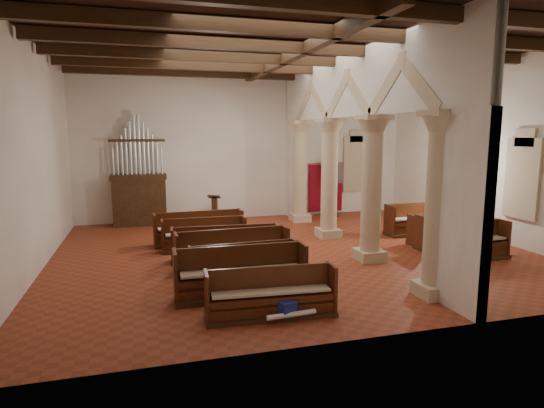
{
  "coord_description": "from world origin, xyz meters",
  "views": [
    {
      "loc": [
        -4.29,
        -12.82,
        3.6
      ],
      "look_at": [
        -0.52,
        0.5,
        1.42
      ],
      "focal_mm": 30.0,
      "sensor_mm": 36.0,
      "label": 1
    }
  ],
  "objects": [
    {
      "name": "processional_banner",
      "position": [
        3.67,
        5.15,
        0.82
      ],
      "size": [
        0.57,
        0.72,
        2.53
      ],
      "rotation": [
        0.0,
        0.0,
        -0.25
      ],
      "color": "#402814",
      "rests_on": "floor"
    },
    {
      "name": "dossal_curtain",
      "position": [
        3.5,
        5.92,
        1.17
      ],
      "size": [
        1.8,
        0.07,
        2.17
      ],
      "color": "maroon",
      "rests_on": "floor"
    },
    {
      "name": "ceiling",
      "position": [
        0.0,
        0.0,
        6.0
      ],
      "size": [
        14.0,
        14.0,
        0.0
      ],
      "primitive_type": "plane",
      "rotation": [
        3.14,
        0.0,
        0.0
      ],
      "color": "black",
      "rests_on": "wall_back"
    },
    {
      "name": "aisle_pew_3",
      "position": [
        4.85,
        1.04,
        0.38
      ],
      "size": [
        2.04,
        0.83,
        1.11
      ],
      "rotation": [
        0.0,
        0.0,
        0.04
      ],
      "color": "#402814",
      "rests_on": "floor"
    },
    {
      "name": "window_back",
      "position": [
        5.0,
        5.98,
        2.2
      ],
      "size": [
        1.0,
        0.03,
        2.2
      ],
      "primitive_type": "cube",
      "color": "#367B5F",
      "rests_on": "wall_back"
    },
    {
      "name": "aisle_pew_2",
      "position": [
        4.85,
        -0.35,
        0.33
      ],
      "size": [
        1.97,
        0.74,
        0.99
      ],
      "rotation": [
        0.0,
        0.0,
        0.04
      ],
      "color": "#402814",
      "rests_on": "floor"
    },
    {
      "name": "tube_heater_a",
      "position": [
        -1.68,
        -4.99,
        0.16
      ],
      "size": [
        1.01,
        0.18,
        0.1
      ],
      "primitive_type": "cylinder",
      "rotation": [
        0.0,
        1.57,
        0.08
      ],
      "color": "white",
      "rests_on": "floor"
    },
    {
      "name": "ceiling_beams",
      "position": [
        0.0,
        0.0,
        5.82
      ],
      "size": [
        13.8,
        11.8,
        0.3
      ],
      "primitive_type": null,
      "color": "#402814",
      "rests_on": "wall_back"
    },
    {
      "name": "hymnal_box_b",
      "position": [
        -1.06,
        -2.65,
        0.25
      ],
      "size": [
        0.35,
        0.32,
        0.29
      ],
      "primitive_type": "cube",
      "rotation": [
        0.0,
        0.0,
        0.32
      ],
      "color": "#163898",
      "rests_on": "floor"
    },
    {
      "name": "lectern",
      "position": [
        -1.63,
        4.99,
        0.49
      ],
      "size": [
        0.58,
        0.61,
        1.18
      ],
      "rotation": [
        0.0,
        0.0,
        -0.36
      ],
      "color": "#3A1D12",
      "rests_on": "floor"
    },
    {
      "name": "wall_front",
      "position": [
        0.0,
        -6.0,
        3.0
      ],
      "size": [
        14.0,
        0.02,
        6.0
      ],
      "primitive_type": "cube",
      "color": "white",
      "rests_on": "floor"
    },
    {
      "name": "nave_pew_5",
      "position": [
        -2.57,
        0.94,
        0.33
      ],
      "size": [
        2.59,
        0.7,
        0.99
      ],
      "rotation": [
        0.0,
        0.0,
        -0.02
      ],
      "color": "#402814",
      "rests_on": "floor"
    },
    {
      "name": "wall_left",
      "position": [
        -7.0,
        0.0,
        3.0
      ],
      "size": [
        0.02,
        12.0,
        6.0
      ],
      "primitive_type": "cube",
      "color": "white",
      "rests_on": "floor"
    },
    {
      "name": "arcade",
      "position": [
        1.8,
        0.0,
        3.56
      ],
      "size": [
        0.9,
        11.9,
        6.0
      ],
      "color": "#BCA98C",
      "rests_on": "floor"
    },
    {
      "name": "window_right_a",
      "position": [
        6.98,
        -1.5,
        2.2
      ],
      "size": [
        0.03,
        1.0,
        2.2
      ],
      "primitive_type": "cube",
      "color": "#367B5F",
      "rests_on": "wall_right"
    },
    {
      "name": "hymnal_box_a",
      "position": [
        -1.75,
        -4.89,
        0.25
      ],
      "size": [
        0.35,
        0.32,
        0.29
      ],
      "primitive_type": "cube",
      "rotation": [
        0.0,
        0.0,
        0.32
      ],
      "color": "#16259B",
      "rests_on": "floor"
    },
    {
      "name": "wall_right",
      "position": [
        7.0,
        0.0,
        3.0
      ],
      "size": [
        0.02,
        12.0,
        6.0
      ],
      "primitive_type": "cube",
      "color": "white",
      "rests_on": "floor"
    },
    {
      "name": "nave_pew_2",
      "position": [
        -2.03,
        -2.39,
        0.31
      ],
      "size": [
        2.69,
        0.76,
        0.95
      ],
      "rotation": [
        0.0,
        0.0,
        0.05
      ],
      "color": "#402814",
      "rests_on": "floor"
    },
    {
      "name": "pipe_organ",
      "position": [
        -4.5,
        5.5,
        1.37
      ],
      "size": [
        2.1,
        0.85,
        4.4
      ],
      "color": "#402814",
      "rests_on": "floor"
    },
    {
      "name": "nave_pew_0",
      "position": [
        -1.99,
        -4.61,
        0.32
      ],
      "size": [
        2.62,
        0.82,
        0.98
      ],
      "rotation": [
        0.0,
        0.0,
        -0.07
      ],
      "color": "#402814",
      "rests_on": "floor"
    },
    {
      "name": "hymnal_box_c",
      "position": [
        -1.08,
        -1.24,
        0.25
      ],
      "size": [
        0.37,
        0.34,
        0.3
      ],
      "primitive_type": "cube",
      "rotation": [
        0.0,
        0.0,
        0.39
      ],
      "color": "navy",
      "rests_on": "floor"
    },
    {
      "name": "wall_back",
      "position": [
        0.0,
        6.0,
        3.0
      ],
      "size": [
        14.0,
        0.02,
        6.0
      ],
      "primitive_type": "cube",
      "color": "white",
      "rests_on": "floor"
    },
    {
      "name": "nave_pew_1",
      "position": [
        -2.33,
        -3.38,
        0.38
      ],
      "size": [
        2.92,
        0.81,
        1.13
      ],
      "rotation": [
        0.0,
        0.0,
        -0.02
      ],
      "color": "#402814",
      "rests_on": "floor"
    },
    {
      "name": "nave_pew_6",
      "position": [
        -2.63,
        1.78,
        0.35
      ],
      "size": [
        2.92,
        0.88,
        1.06
      ],
      "rotation": [
        0.0,
        0.0,
        0.06
      ],
      "color": "#402814",
      "rests_on": "floor"
    },
    {
      "name": "nave_pew_4",
      "position": [
        -2.13,
        -0.33,
        0.32
      ],
      "size": [
        3.08,
        0.85,
        0.97
      ],
      "rotation": [
        0.0,
        0.0,
        -0.07
      ],
      "color": "#402814",
      "rests_on": "floor"
    },
    {
      "name": "nave_pew_3",
      "position": [
        -2.11,
        -1.3,
        0.35
      ],
      "size": [
        3.04,
        0.83,
        1.07
      ],
      "rotation": [
        0.0,
        0.0,
        0.04
      ],
      "color": "#402814",
      "rests_on": "floor"
    },
    {
      "name": "floor",
      "position": [
        0.0,
        0.0,
        0.0
      ],
      "size": [
        14.0,
        14.0,
        0.0
      ],
      "primitive_type": "plane",
      "color": "maroon",
      "rests_on": "ground"
    },
    {
      "name": "tube_heater_b",
      "position": [
        -1.39,
        -2.82,
        0.16
      ],
      "size": [
        0.97,
        0.45,
        0.1
      ],
      "primitive_type": "cylinder",
      "rotation": [
        0.0,
        1.57,
        0.36
      ],
      "color": "silver",
      "rests_on": "floor"
    },
    {
      "name": "aisle_pew_1",
      "position": [
        4.81,
        -1.02,
        0.37
      ],
      "size": [
        2.14,
        0.79,
        1.1
      ],
      "rotation": [
        0.0,
        0.0,
        -0.02
      ],
      "color": "#402814",
      "rests_on": "floor"
    },
    {
      "name": "aisle_pew_0",
      "position": [
        4.76,
        -2.21,
        0.37
      ],
      "size": [
        2.07,
        0.84,
        1.09
      ],
      "rotation": [
        0.0,
        0.0,
        0.06
      ],
      "color": "#402814",
      "rests_on": "floor"
    },
    {
      "name": "window_right_b",
      "position": [
        6.98,
        2.5,
        2.2
      ],
      "size": [
        0.03,
        1.0,
        2.2
      ],
      "primitive_type": "cube",
      "color": "#367B5F",
      "rests_on": "wall_right"
    }
  ]
}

